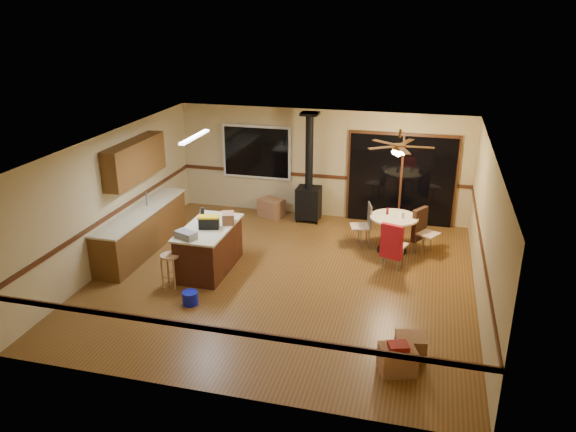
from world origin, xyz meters
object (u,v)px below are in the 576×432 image
(chair_near, at_px, (392,241))
(box_corner_b, at_px, (410,346))
(chair_left, at_px, (365,220))
(chair_right, at_px, (421,225))
(kitchen_island, at_px, (209,248))
(box_under_window, at_px, (271,208))
(toolbox_black, at_px, (209,223))
(box_corner_a, at_px, (397,360))
(bar_stool, at_px, (171,270))
(toolbox_grey, at_px, (186,235))
(wood_stove, at_px, (309,192))
(dining_table, at_px, (393,228))
(blue_bucket, at_px, (190,298))

(chair_near, distance_m, box_corner_b, 2.95)
(chair_left, distance_m, chair_near, 1.19)
(chair_right, bearing_deg, kitchen_island, -154.28)
(box_corner_b, bearing_deg, box_under_window, 125.15)
(box_under_window, bearing_deg, chair_right, -18.67)
(toolbox_black, bearing_deg, chair_left, 35.16)
(chair_near, distance_m, box_corner_a, 3.31)
(kitchen_island, bearing_deg, bar_stool, -117.54)
(toolbox_grey, height_order, chair_left, toolbox_grey)
(chair_right, bearing_deg, box_corner_b, -89.75)
(box_corner_a, distance_m, box_corner_b, 0.43)
(wood_stove, distance_m, chair_left, 1.90)
(chair_near, bearing_deg, dining_table, 92.72)
(kitchen_island, relative_size, blue_bucket, 6.06)
(dining_table, xyz_separation_m, box_under_window, (-3.03, 1.35, -0.32))
(toolbox_grey, bearing_deg, chair_right, 31.30)
(chair_near, bearing_deg, toolbox_grey, -157.66)
(wood_stove, relative_size, dining_table, 2.54)
(toolbox_black, relative_size, chair_near, 0.54)
(chair_near, relative_size, box_under_window, 1.27)
(chair_left, height_order, box_corner_a, chair_left)
(toolbox_grey, relative_size, dining_table, 0.40)
(toolbox_grey, xyz_separation_m, dining_table, (3.57, 2.36, -0.43))
(chair_left, relative_size, chair_near, 0.74)
(chair_right, distance_m, box_corner_b, 3.91)
(bar_stool, distance_m, box_corner_a, 4.50)
(kitchen_island, height_order, toolbox_black, toolbox_black)
(toolbox_black, height_order, box_corner_a, toolbox_black)
(toolbox_black, height_order, chair_left, toolbox_black)
(toolbox_black, relative_size, dining_table, 0.38)
(toolbox_black, height_order, bar_stool, toolbox_black)
(kitchen_island, xyz_separation_m, box_under_window, (0.36, 3.10, -0.23))
(kitchen_island, xyz_separation_m, wood_stove, (1.30, 3.05, 0.28))
(blue_bucket, xyz_separation_m, dining_table, (3.21, 3.11, 0.42))
(chair_right, bearing_deg, box_corner_a, -91.94)
(chair_left, xyz_separation_m, box_corner_b, (1.16, -3.87, -0.41))
(chair_near, xyz_separation_m, box_corner_a, (0.36, -3.27, -0.41))
(toolbox_black, distance_m, box_corner_a, 4.48)
(kitchen_island, xyz_separation_m, box_corner_b, (3.95, -1.99, -0.28))
(chair_right, bearing_deg, blue_bucket, -139.10)
(chair_left, distance_m, box_corner_b, 4.06)
(kitchen_island, height_order, chair_left, chair_left)
(blue_bucket, bearing_deg, box_corner_a, -15.89)
(bar_stool, distance_m, chair_near, 4.23)
(blue_bucket, bearing_deg, kitchen_island, 97.28)
(chair_near, xyz_separation_m, box_under_window, (-3.07, 2.22, -0.38))
(chair_right, bearing_deg, chair_near, -116.25)
(toolbox_grey, distance_m, blue_bucket, 1.19)
(kitchen_island, xyz_separation_m, chair_near, (3.43, 0.88, 0.14))
(box_corner_a, xyz_separation_m, box_corner_b, (0.16, 0.40, -0.01))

